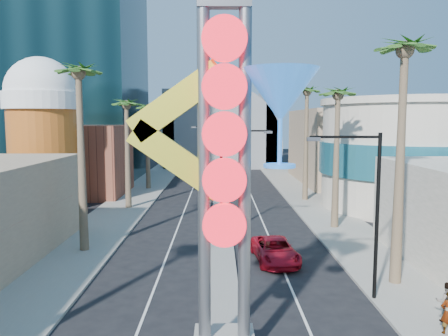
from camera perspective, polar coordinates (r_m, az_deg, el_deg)
sidewalk_west at (r=48.56m, az=-11.73°, el=-3.96°), size 5.00×100.00×0.15m
sidewalk_east at (r=48.63m, az=10.87°, el=-3.92°), size 5.00×100.00×0.15m
median at (r=50.62m, az=-0.43°, el=-3.41°), size 1.60×84.00×0.15m
hotel_tower at (r=69.50m, az=-20.13°, el=19.55°), size 20.00×20.00×50.00m
brick_filler_west at (r=52.55m, az=-18.17°, el=0.95°), size 10.00×10.00×8.00m
filler_east at (r=62.15m, az=14.47°, el=2.75°), size 10.00×20.00×10.00m
beer_mug at (r=45.16m, az=-22.60°, el=4.85°), size 7.00×7.00×14.50m
turquoise_building at (r=45.79m, az=22.76°, el=1.60°), size 16.60×16.60×10.60m
canopy at (r=84.01m, az=-0.52°, el=3.33°), size 22.00×16.00×22.00m
neon_sign at (r=14.95m, az=3.17°, el=1.45°), size 6.53×2.60×12.55m
streetlight_0 at (r=32.12m, az=0.66°, el=-0.34°), size 3.79×0.25×8.00m
streetlight_1 at (r=56.02m, az=-1.02°, el=2.47°), size 3.79×0.25×8.00m
streetlight_2 at (r=21.39m, az=18.24°, el=-4.10°), size 3.45×0.25×8.00m
palm_1 at (r=29.35m, az=-18.44°, el=10.36°), size 2.40×2.40×12.70m
palm_2 at (r=42.83m, az=-12.63°, el=7.32°), size 2.40×2.40×11.20m
palm_3 at (r=54.63m, az=-10.01°, el=7.11°), size 2.40×2.40×11.20m
palm_5 at (r=23.90m, az=22.48°, el=12.29°), size 2.40×2.40×13.20m
palm_6 at (r=35.15m, az=14.65°, el=8.28°), size 2.40×2.40×11.70m
palm_7 at (r=46.86m, az=10.78°, el=8.90°), size 2.40×2.40×12.70m
red_pickup at (r=27.12m, az=6.67°, el=-10.63°), size 2.80×5.28×1.41m
pedestrian_b at (r=21.18m, az=27.05°, el=-15.33°), size 1.00×0.89×1.72m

